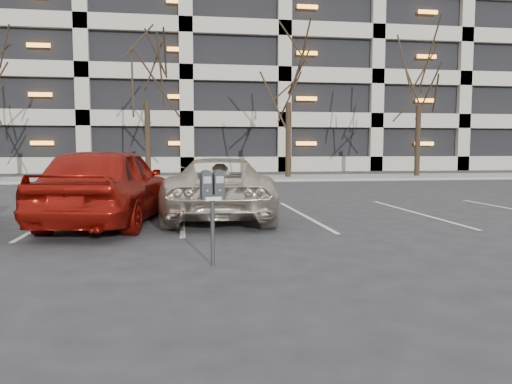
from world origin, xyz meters
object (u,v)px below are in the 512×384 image
object	(u,v)px
tree_d	(420,60)
car_red	(108,185)
parking_meter	(212,194)
tree_b	(146,52)
tree_c	(289,55)
suv_silver	(220,188)

from	to	relation	value
tree_d	car_red	size ratio (longest dim) A/B	1.78
parking_meter	car_red	size ratio (longest dim) A/B	0.26
tree_b	car_red	world-z (taller)	tree_b
tree_c	suv_silver	xyz separation A→B (m)	(-4.54, -13.74, -5.55)
tree_b	tree_c	xyz separation A→B (m)	(7.00, 0.00, 0.06)
tree_b	tree_d	distance (m)	14.00
tree_d	car_red	distance (m)	20.73
tree_b	car_red	size ratio (longest dim) A/B	1.79
tree_c	tree_d	size ratio (longest dim) A/B	1.01
car_red	tree_d	bearing A→B (deg)	-124.82
tree_c	tree_d	distance (m)	7.00
tree_d	tree_c	bearing A→B (deg)	180.00
tree_b	tree_c	world-z (taller)	tree_c
tree_b	suv_silver	world-z (taller)	tree_b
suv_silver	tree_d	bearing A→B (deg)	-124.95
suv_silver	tree_c	bearing A→B (deg)	-103.20
tree_b	suv_silver	size ratio (longest dim) A/B	1.69
parking_meter	car_red	world-z (taller)	car_red
tree_b	parking_meter	bearing A→B (deg)	-83.82
suv_silver	parking_meter	bearing A→B (deg)	89.35
tree_c	tree_d	xyz separation A→B (m)	(7.00, 0.00, -0.08)
parking_meter	tree_b	bearing A→B (deg)	81.33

